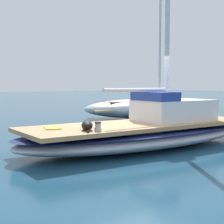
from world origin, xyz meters
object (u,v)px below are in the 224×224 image
(moored_boat_port_side, at_px, (147,107))
(deck_winch, at_px, (98,127))
(sailboat_main, at_px, (141,135))
(dog_black, at_px, (87,125))
(deck_towel, at_px, (52,128))

(moored_boat_port_side, bearing_deg, deck_winch, -49.17)
(sailboat_main, relative_size, deck_winch, 35.07)
(dog_black, bearing_deg, moored_boat_port_side, 129.09)
(dog_black, relative_size, deck_winch, 4.10)
(dog_black, xyz_separation_m, deck_towel, (-0.73, -0.51, -0.09))
(deck_towel, height_order, moored_boat_port_side, moored_boat_port_side)
(dog_black, height_order, moored_boat_port_side, moored_boat_port_side)
(sailboat_main, distance_m, moored_boat_port_side, 8.04)
(sailboat_main, xyz_separation_m, deck_winch, (0.61, -1.86, 0.42))
(deck_winch, bearing_deg, sailboat_main, 108.30)
(deck_winch, xyz_separation_m, moored_boat_port_side, (-6.42, 7.43, -0.22))
(moored_boat_port_side, bearing_deg, dog_black, -50.91)
(deck_winch, relative_size, moored_boat_port_side, 0.03)
(sailboat_main, relative_size, dog_black, 8.55)
(dog_black, distance_m, deck_winch, 0.32)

